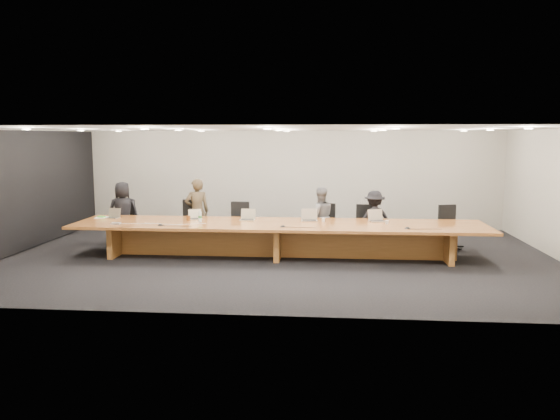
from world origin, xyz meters
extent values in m
plane|color=black|center=(0.00, 0.00, 0.00)|extent=(12.00, 12.00, 0.00)
cube|color=silver|center=(0.00, 4.00, 1.40)|extent=(12.00, 0.02, 2.80)
cube|color=black|center=(-5.94, 0.00, 1.37)|extent=(0.08, 7.84, 2.74)
cube|color=brown|center=(0.00, 0.00, 0.72)|extent=(9.00, 1.80, 0.06)
cube|color=brown|center=(0.00, 0.00, 0.34)|extent=(7.65, 0.15, 0.69)
cube|color=brown|center=(-3.60, 0.00, 0.34)|extent=(0.12, 1.26, 0.69)
cube|color=brown|center=(0.00, 0.00, 0.34)|extent=(0.12, 1.26, 0.69)
cube|color=brown|center=(3.60, 0.00, 0.34)|extent=(0.12, 1.26, 0.69)
imported|color=black|center=(-3.99, 1.24, 0.77)|extent=(0.86, 0.68, 1.53)
imported|color=#3B3020|center=(-2.13, 1.27, 0.81)|extent=(0.69, 0.57, 1.62)
imported|color=slate|center=(0.88, 1.16, 0.72)|extent=(0.81, 0.70, 1.44)
imported|color=black|center=(2.17, 1.21, 0.68)|extent=(0.98, 0.72, 1.36)
cylinder|color=silver|center=(-1.75, -0.01, 0.87)|extent=(0.08, 0.08, 0.23)
cylinder|color=brown|center=(-2.07, 0.21, 0.80)|extent=(0.11, 0.11, 0.11)
cone|color=silver|center=(0.97, 0.25, 0.79)|extent=(0.08, 0.08, 0.09)
cone|color=silver|center=(2.35, 0.08, 0.79)|extent=(0.08, 0.08, 0.08)
cube|color=white|center=(-4.19, 0.40, 0.76)|extent=(0.31, 0.26, 0.02)
cube|color=green|center=(-4.19, 0.39, 0.78)|extent=(0.19, 0.14, 0.03)
cube|color=#A9A9AE|center=(-3.51, -0.44, 0.76)|extent=(0.21, 0.16, 0.03)
cone|color=black|center=(-2.49, -0.55, 0.77)|extent=(0.17, 0.17, 0.03)
cone|color=black|center=(0.13, -0.48, 0.77)|extent=(0.15, 0.15, 0.03)
cone|color=black|center=(2.71, -0.47, 0.77)|extent=(0.16, 0.16, 0.03)
camera|label=1|loc=(1.06, -11.75, 2.64)|focal=35.00mm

